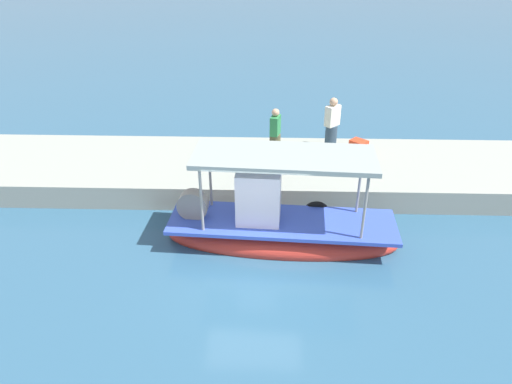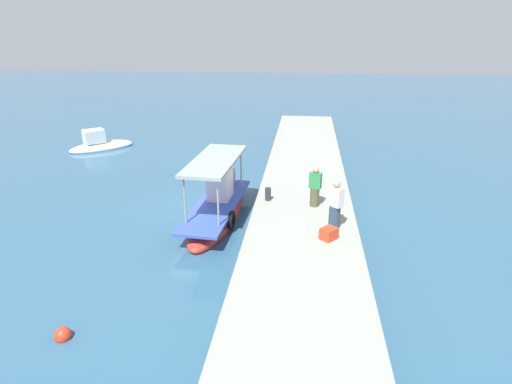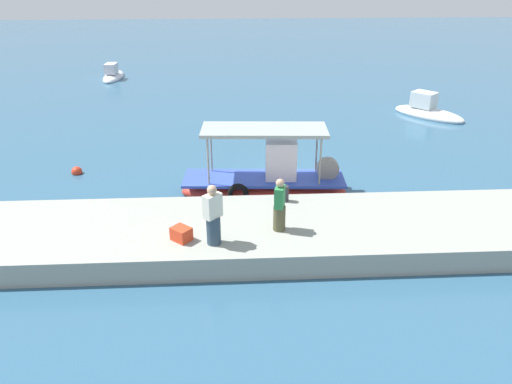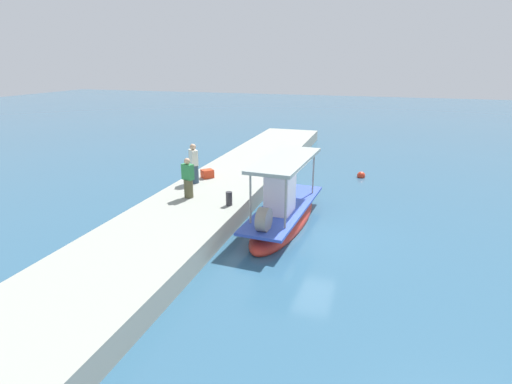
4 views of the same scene
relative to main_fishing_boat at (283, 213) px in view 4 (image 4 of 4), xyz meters
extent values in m
plane|color=#2F5976|center=(0.59, 0.83, -0.49)|extent=(120.00, 120.00, 0.00)
cube|color=#95998E|center=(0.59, -3.47, -0.12)|extent=(36.00, 3.90, 0.73)
ellipsoid|color=red|center=(-0.10, 0.01, -0.36)|extent=(6.19, 1.98, 0.96)
cube|color=#3651BC|center=(-0.10, 0.01, 0.17)|extent=(5.94, 1.96, 0.10)
cube|color=silver|center=(0.51, -0.02, 0.88)|extent=(1.15, 0.95, 1.52)
cylinder|color=gray|center=(1.88, 0.51, 1.05)|extent=(0.07, 0.07, 1.85)
cylinder|color=gray|center=(1.81, -0.72, 1.05)|extent=(0.07, 0.07, 1.85)
cylinder|color=gray|center=(-2.01, 0.74, 1.05)|extent=(0.07, 0.07, 1.85)
cylinder|color=gray|center=(-2.09, -0.48, 1.05)|extent=(0.07, 0.07, 1.85)
cube|color=#939F9A|center=(-0.10, 0.01, 2.03)|extent=(4.49, 1.89, 0.12)
torus|color=black|center=(-1.07, -0.77, -0.03)|extent=(0.75, 0.22, 0.74)
cylinder|color=gray|center=(2.21, -0.13, 0.57)|extent=(0.82, 0.40, 0.80)
cylinder|color=#2F4455|center=(-1.82, -4.57, 0.65)|extent=(0.56, 0.56, 0.83)
cube|color=silver|center=(-1.82, -4.57, 1.41)|extent=(0.55, 0.55, 0.68)
sphere|color=tan|center=(-1.82, -4.57, 1.88)|extent=(0.27, 0.27, 0.27)
cylinder|color=#4F4E33|center=(0.08, -3.90, 0.62)|extent=(0.44, 0.44, 0.75)
cube|color=#2D8648|center=(0.08, -3.90, 1.30)|extent=(0.36, 0.51, 0.62)
sphere|color=tan|center=(0.08, -3.90, 1.74)|extent=(0.25, 0.25, 0.25)
cylinder|color=#2D2D33|center=(0.45, -2.02, 0.51)|extent=(0.24, 0.24, 0.53)
cube|color=red|center=(-2.74, -4.35, 0.43)|extent=(0.67, 0.66, 0.39)
sphere|color=red|center=(-7.59, 2.43, -0.40)|extent=(0.43, 0.43, 0.43)
camera|label=1|loc=(0.26, 10.26, 6.84)|focal=33.01mm
camera|label=2|loc=(-15.67, -3.43, 6.84)|focal=29.90mm
camera|label=3|loc=(-1.30, -16.56, 7.44)|focal=34.73mm
camera|label=4|loc=(13.76, 3.25, 5.50)|focal=28.03mm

